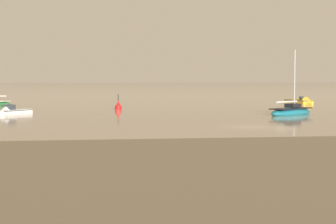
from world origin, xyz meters
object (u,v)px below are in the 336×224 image
object	(u,v)px
sailboat_moored_1	(291,112)
channel_buoy	(118,106)
motorboat_moored_0	(11,112)
motorboat_moored_2	(302,103)

from	to	relation	value
sailboat_moored_1	channel_buoy	xyz separation A→B (m)	(-19.81, 13.03, 0.11)
motorboat_moored_0	channel_buoy	distance (m)	15.50
motorboat_moored_0	motorboat_moored_2	size ratio (longest dim) A/B	0.74
motorboat_moored_0	channel_buoy	size ratio (longest dim) A/B	2.00
sailboat_moored_1	motorboat_moored_2	bearing A→B (deg)	30.80
motorboat_moored_2	channel_buoy	xyz separation A→B (m)	(-30.65, -11.40, 0.18)
motorboat_moored_2	channel_buoy	size ratio (longest dim) A/B	2.71
motorboat_moored_0	sailboat_moored_1	size ratio (longest dim) A/B	0.57
sailboat_moored_1	channel_buoy	world-z (taller)	sailboat_moored_1
motorboat_moored_2	sailboat_moored_1	bearing A→B (deg)	-41.17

